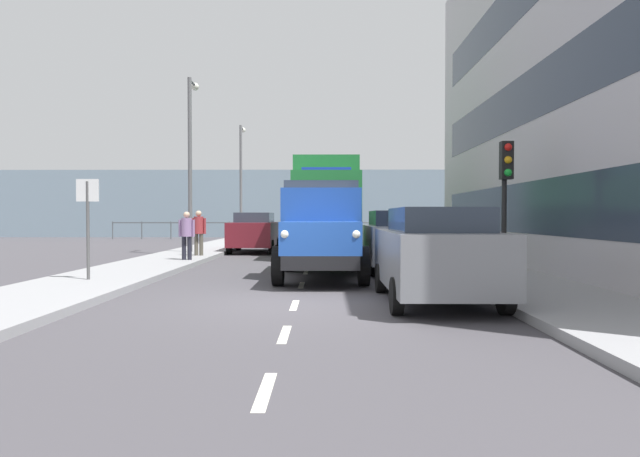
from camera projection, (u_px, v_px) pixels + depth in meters
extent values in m
plane|color=#423F44|center=(310.00, 261.00, 19.00)|extent=(80.00, 80.00, 0.00)
cube|color=gray|center=(446.00, 259.00, 18.95)|extent=(2.52, 37.56, 0.15)
cube|color=gray|center=(174.00, 259.00, 19.04)|extent=(2.52, 37.56, 0.15)
cube|color=silver|center=(265.00, 391.00, 4.90)|extent=(0.12, 1.10, 0.01)
cube|color=silver|center=(285.00, 334.00, 7.24)|extent=(0.12, 1.10, 0.01)
cube|color=silver|center=(295.00, 305.00, 9.60)|extent=(0.12, 1.10, 0.01)
cube|color=silver|center=(301.00, 285.00, 12.41)|extent=(0.12, 1.10, 0.01)
cube|color=silver|center=(306.00, 272.00, 15.27)|extent=(0.12, 1.10, 0.01)
cube|color=silver|center=(309.00, 263.00, 18.07)|extent=(0.12, 1.10, 0.01)
cube|color=silver|center=(311.00, 258.00, 20.45)|extent=(0.12, 1.10, 0.01)
cube|color=silver|center=(312.00, 253.00, 23.10)|extent=(0.12, 1.10, 0.01)
cube|color=silver|center=(314.00, 249.00, 25.95)|extent=(0.12, 1.10, 0.01)
cube|color=silver|center=(315.00, 246.00, 28.21)|extent=(0.12, 1.10, 0.01)
cube|color=silver|center=(316.00, 244.00, 31.08)|extent=(0.12, 1.10, 0.01)
cube|color=silver|center=(316.00, 241.00, 33.70)|extent=(0.12, 1.10, 0.01)
cube|color=#2D3847|center=(524.00, 208.00, 15.11)|extent=(0.08, 16.83, 1.40)
cube|color=#2D3847|center=(525.00, 99.00, 15.04)|extent=(0.08, 16.83, 1.40)
cube|color=gray|center=(318.00, 204.00, 40.71)|extent=(80.00, 0.80, 5.00)
cylinder|color=#4C5156|center=(523.00, 230.00, 37.03)|extent=(0.08, 0.08, 1.20)
cylinder|color=#4C5156|center=(494.00, 230.00, 37.04)|extent=(0.08, 0.08, 1.20)
cylinder|color=#4C5156|center=(464.00, 230.00, 37.06)|extent=(0.08, 0.08, 1.20)
cylinder|color=#4C5156|center=(435.00, 230.00, 37.08)|extent=(0.08, 0.08, 1.20)
cylinder|color=#4C5156|center=(405.00, 230.00, 37.10)|extent=(0.08, 0.08, 1.20)
cylinder|color=#4C5156|center=(376.00, 230.00, 37.12)|extent=(0.08, 0.08, 1.20)
cylinder|color=#4C5156|center=(347.00, 230.00, 37.14)|extent=(0.08, 0.08, 1.20)
cylinder|color=#4C5156|center=(317.00, 230.00, 37.16)|extent=(0.08, 0.08, 1.20)
cylinder|color=#4C5156|center=(288.00, 230.00, 37.18)|extent=(0.08, 0.08, 1.20)
cylinder|color=#4C5156|center=(259.00, 230.00, 37.20)|extent=(0.08, 0.08, 1.20)
cylinder|color=#4C5156|center=(229.00, 230.00, 37.21)|extent=(0.08, 0.08, 1.20)
cylinder|color=#4C5156|center=(200.00, 230.00, 37.23)|extent=(0.08, 0.08, 1.20)
cylinder|color=#4C5156|center=(171.00, 230.00, 37.25)|extent=(0.08, 0.08, 1.20)
cylinder|color=#4C5156|center=(142.00, 230.00, 37.27)|extent=(0.08, 0.08, 1.20)
cylinder|color=#4C5156|center=(113.00, 230.00, 37.29)|extent=(0.08, 0.08, 1.20)
cube|color=#4C5156|center=(317.00, 223.00, 37.15)|extent=(28.00, 0.08, 0.08)
cube|color=black|center=(321.00, 254.00, 13.98)|extent=(1.64, 5.60, 0.30)
cube|color=#1E479E|center=(321.00, 237.00, 12.12)|extent=(1.72, 1.90, 0.70)
cube|color=silver|center=(320.00, 240.00, 11.22)|extent=(1.16, 0.08, 0.56)
sphere|color=white|center=(356.00, 234.00, 11.21)|extent=(0.20, 0.20, 0.20)
sphere|color=white|center=(285.00, 234.00, 11.23)|extent=(0.20, 0.20, 0.20)
cube|color=#1E479E|center=(321.00, 212.00, 13.61)|extent=(1.93, 1.34, 1.15)
cube|color=#2D3847|center=(321.00, 193.00, 13.60)|extent=(1.78, 1.23, 0.56)
cube|color=#2D2319|center=(322.00, 243.00, 15.31)|extent=(2.10, 2.80, 0.16)
cube|color=black|center=(358.00, 231.00, 15.30)|extent=(0.08, 2.80, 0.56)
cube|color=black|center=(286.00, 231.00, 15.32)|extent=(0.08, 2.80, 0.56)
cylinder|color=black|center=(364.00, 266.00, 12.29)|extent=(0.24, 0.90, 0.90)
cylinder|color=black|center=(278.00, 266.00, 12.31)|extent=(0.24, 0.90, 0.90)
cylinder|color=black|center=(356.00, 256.00, 15.51)|extent=(0.24, 0.90, 0.90)
cylinder|color=black|center=(288.00, 255.00, 15.53)|extent=(0.24, 0.90, 0.90)
cube|color=#1E7033|center=(326.00, 209.00, 19.35)|extent=(2.40, 2.21, 2.60)
cube|color=#2D3847|center=(326.00, 193.00, 19.33)|extent=(2.20, 2.04, 0.80)
cube|color=#1933B2|center=(326.00, 170.00, 19.32)|extent=(1.75, 0.20, 0.16)
cube|color=#1E7033|center=(326.00, 197.00, 23.33)|extent=(2.50, 5.95, 3.00)
cube|color=black|center=(326.00, 237.00, 22.43)|extent=(2.00, 8.07, 0.36)
cylinder|color=black|center=(358.00, 246.00, 19.45)|extent=(0.28, 1.04, 1.04)
cylinder|color=black|center=(294.00, 246.00, 19.47)|extent=(0.28, 1.04, 1.04)
cylinder|color=black|center=(353.00, 241.00, 23.06)|extent=(0.28, 1.04, 1.04)
cylinder|color=black|center=(299.00, 241.00, 23.08)|extent=(0.28, 1.04, 1.04)
cylinder|color=black|center=(351.00, 239.00, 25.19)|extent=(0.28, 1.04, 1.04)
cylinder|color=black|center=(301.00, 239.00, 25.21)|extent=(0.28, 1.04, 1.04)
cube|color=slate|center=(435.00, 259.00, 9.91)|extent=(1.82, 4.05, 1.00)
cube|color=#2D3847|center=(438.00, 220.00, 9.69)|extent=(1.50, 2.23, 0.42)
cylinder|color=black|center=(381.00, 278.00, 11.19)|extent=(0.18, 0.60, 0.60)
cylinder|color=black|center=(465.00, 278.00, 11.17)|extent=(0.18, 0.60, 0.60)
cylinder|color=black|center=(397.00, 296.00, 8.67)|extent=(0.18, 0.60, 0.60)
cylinder|color=black|center=(506.00, 296.00, 8.66)|extent=(0.18, 0.60, 0.60)
cube|color=#B7BABF|center=(395.00, 243.00, 15.59)|extent=(1.66, 4.15, 1.00)
cube|color=#2D3847|center=(396.00, 218.00, 15.37)|extent=(1.36, 2.28, 0.42)
cylinder|color=black|center=(364.00, 257.00, 16.89)|extent=(0.18, 0.60, 0.60)
cylinder|color=black|center=(415.00, 257.00, 16.88)|extent=(0.18, 0.60, 0.60)
cylinder|color=black|center=(371.00, 265.00, 14.32)|extent=(0.18, 0.60, 0.60)
cylinder|color=black|center=(431.00, 265.00, 14.30)|extent=(0.18, 0.60, 0.60)
cube|color=maroon|center=(254.00, 234.00, 23.64)|extent=(1.83, 4.03, 1.00)
cube|color=#2D3847|center=(255.00, 218.00, 23.82)|extent=(1.50, 2.21, 0.42)
cylinder|color=black|center=(271.00, 247.00, 22.39)|extent=(0.18, 0.60, 0.60)
cylinder|color=black|center=(229.00, 247.00, 22.41)|extent=(0.18, 0.60, 0.60)
cylinder|color=black|center=(277.00, 244.00, 24.89)|extent=(0.18, 0.60, 0.60)
cylinder|color=black|center=(239.00, 244.00, 24.90)|extent=(0.18, 0.60, 0.60)
cylinder|color=black|center=(190.00, 248.00, 17.74)|extent=(0.14, 0.14, 0.76)
cylinder|color=black|center=(184.00, 248.00, 17.74)|extent=(0.14, 0.14, 0.76)
cylinder|color=gray|center=(187.00, 227.00, 17.73)|extent=(0.34, 0.34, 0.60)
cylinder|color=gray|center=(193.00, 228.00, 17.72)|extent=(0.09, 0.09, 0.55)
cylinder|color=gray|center=(180.00, 228.00, 17.73)|extent=(0.09, 0.09, 0.55)
sphere|color=tan|center=(187.00, 215.00, 17.72)|extent=(0.21, 0.21, 0.21)
cylinder|color=#4C473D|center=(201.00, 245.00, 19.71)|extent=(0.14, 0.14, 0.79)
cylinder|color=#4C473D|center=(196.00, 245.00, 19.71)|extent=(0.14, 0.14, 0.79)
cylinder|color=maroon|center=(199.00, 225.00, 19.69)|extent=(0.34, 0.34, 0.62)
cylinder|color=maroon|center=(205.00, 226.00, 19.69)|extent=(0.09, 0.09, 0.57)
cylinder|color=maroon|center=(193.00, 226.00, 19.70)|extent=(0.09, 0.09, 0.57)
sphere|color=tan|center=(199.00, 214.00, 19.68)|extent=(0.21, 0.21, 0.21)
cylinder|color=black|center=(504.00, 209.00, 13.16)|extent=(0.12, 0.12, 3.20)
cube|color=black|center=(506.00, 160.00, 13.00)|extent=(0.28, 0.24, 0.90)
sphere|color=red|center=(508.00, 147.00, 12.87)|extent=(0.18, 0.18, 0.18)
sphere|color=orange|center=(508.00, 160.00, 12.88)|extent=(0.18, 0.18, 0.18)
sphere|color=green|center=(508.00, 173.00, 12.88)|extent=(0.18, 0.18, 0.18)
cylinder|color=#59595B|center=(190.00, 165.00, 21.67)|extent=(0.16, 0.16, 6.91)
cylinder|color=#59595B|center=(192.00, 83.00, 22.04)|extent=(0.10, 0.90, 0.10)
sphere|color=silver|center=(195.00, 87.00, 22.49)|extent=(0.32, 0.32, 0.32)
cylinder|color=#59595B|center=(241.00, 182.00, 33.21)|extent=(0.16, 0.16, 6.94)
cylinder|color=#59595B|center=(242.00, 128.00, 33.59)|extent=(0.10, 0.90, 0.10)
sphere|color=silver|center=(243.00, 130.00, 34.04)|extent=(0.32, 0.32, 0.32)
cylinder|color=#4C4C4C|center=(88.00, 230.00, 12.22)|extent=(0.07, 0.07, 2.20)
cube|color=silver|center=(88.00, 190.00, 12.20)|extent=(0.50, 0.04, 0.50)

